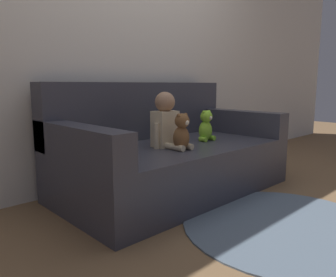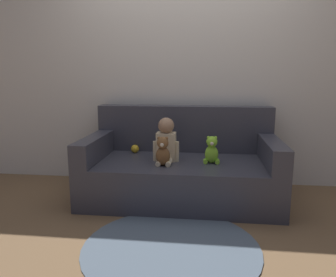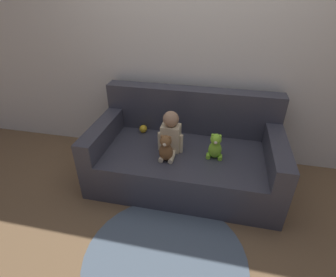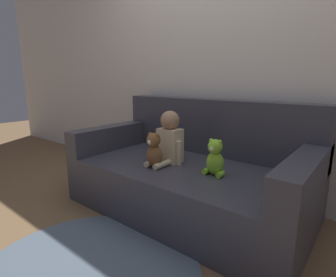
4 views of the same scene
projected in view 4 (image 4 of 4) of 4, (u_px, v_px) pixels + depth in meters
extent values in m
plane|color=brown|center=(186.00, 209.00, 2.14)|extent=(12.00, 12.00, 0.00)
cube|color=silver|center=(226.00, 49.00, 2.29)|extent=(8.00, 0.05, 2.60)
cube|color=#383842|center=(186.00, 187.00, 2.10)|extent=(1.83, 0.98, 0.39)
cube|color=#383842|center=(213.00, 127.00, 2.31)|extent=(1.83, 0.18, 0.48)
cube|color=#383842|center=(116.00, 136.00, 2.54)|extent=(0.16, 0.98, 0.22)
cube|color=#383842|center=(305.00, 174.00, 1.52)|extent=(0.16, 0.98, 0.22)
cube|color=beige|center=(170.00, 145.00, 2.08)|extent=(0.18, 0.13, 0.27)
sphere|color=#A37A5B|center=(170.00, 120.00, 2.04)|extent=(0.15, 0.15, 0.15)
cylinder|color=beige|center=(153.00, 162.00, 2.02)|extent=(0.05, 0.17, 0.05)
cylinder|color=beige|center=(162.00, 165.00, 1.96)|extent=(0.05, 0.17, 0.05)
cylinder|color=beige|center=(159.00, 149.00, 2.14)|extent=(0.04, 0.04, 0.19)
cylinder|color=beige|center=(179.00, 153.00, 2.01)|extent=(0.04, 0.04, 0.19)
ellipsoid|color=brown|center=(155.00, 156.00, 1.96)|extent=(0.13, 0.11, 0.17)
sphere|color=brown|center=(154.00, 140.00, 1.93)|extent=(0.11, 0.11, 0.11)
sphere|color=brown|center=(150.00, 134.00, 1.94)|extent=(0.03, 0.03, 0.03)
sphere|color=brown|center=(157.00, 135.00, 1.90)|extent=(0.03, 0.03, 0.03)
sphere|color=beige|center=(150.00, 142.00, 1.90)|extent=(0.04, 0.04, 0.04)
ellipsoid|color=#8CD133|center=(215.00, 163.00, 1.80)|extent=(0.12, 0.10, 0.17)
sphere|color=#8CD133|center=(215.00, 147.00, 1.77)|extent=(0.10, 0.10, 0.10)
sphere|color=#8CD133|center=(211.00, 140.00, 1.78)|extent=(0.03, 0.03, 0.03)
sphere|color=#8CD133|center=(220.00, 142.00, 1.74)|extent=(0.03, 0.03, 0.03)
sphere|color=beige|center=(212.00, 149.00, 1.74)|extent=(0.04, 0.04, 0.04)
cylinder|color=#8CD133|center=(206.00, 171.00, 1.83)|extent=(0.04, 0.07, 0.04)
cylinder|color=#8CD133|center=(220.00, 174.00, 1.77)|extent=(0.04, 0.07, 0.04)
sphere|color=gold|center=(158.00, 143.00, 2.53)|extent=(0.08, 0.08, 0.08)
cylinder|color=slate|center=(87.00, 275.00, 1.41)|extent=(1.24, 1.24, 0.01)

